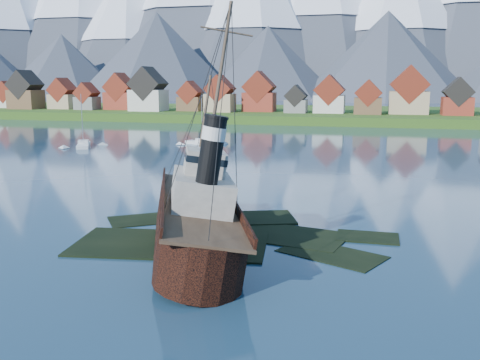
# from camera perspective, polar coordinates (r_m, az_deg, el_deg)

# --- Properties ---
(ground) EXTENTS (1400.00, 1400.00, 0.00)m
(ground) POSITION_cam_1_polar(r_m,az_deg,el_deg) (52.00, -3.54, -6.53)
(ground) COLOR #1B384E
(ground) RESTS_ON ground
(shoal) EXTENTS (31.71, 21.24, 1.14)m
(shoal) POSITION_cam_1_polar(r_m,az_deg,el_deg) (53.58, -1.00, -6.38)
(shoal) COLOR black
(shoal) RESTS_ON ground
(shore_bank) EXTENTS (600.00, 80.00, 3.20)m
(shore_bank) POSITION_cam_1_polar(r_m,az_deg,el_deg) (218.30, 10.35, 6.53)
(shore_bank) COLOR #284915
(shore_bank) RESTS_ON ground
(seawall) EXTENTS (600.00, 2.50, 2.00)m
(seawall) POSITION_cam_1_polar(r_m,az_deg,el_deg) (180.53, 9.47, 5.70)
(seawall) COLOR #3F3D38
(seawall) RESTS_ON ground
(town) EXTENTS (250.96, 16.69, 17.30)m
(town) POSITION_cam_1_polar(r_m,az_deg,el_deg) (205.31, 0.70, 8.95)
(town) COLOR maroon
(town) RESTS_ON ground
(tugboat_wreck) EXTENTS (6.76, 29.13, 23.09)m
(tugboat_wreck) POSITION_cam_1_polar(r_m,az_deg,el_deg) (50.21, -4.69, -3.73)
(tugboat_wreck) COLOR black
(tugboat_wreck) RESTS_ON ground
(sailboat_a) EXTENTS (6.99, 10.39, 12.63)m
(sailboat_a) POSITION_cam_1_polar(r_m,az_deg,el_deg) (128.47, -16.35, 3.54)
(sailboat_a) COLOR silver
(sailboat_a) RESTS_ON ground
(sailboat_c) EXTENTS (9.45, 6.25, 12.09)m
(sailboat_c) POSITION_cam_1_polar(r_m,az_deg,el_deg) (127.74, -4.05, 3.91)
(sailboat_c) COLOR silver
(sailboat_c) RESTS_ON ground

